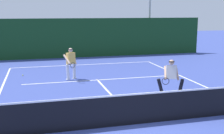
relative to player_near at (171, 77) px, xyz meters
name	(u,v)px	position (x,y,z in m)	size (l,w,h in m)	color
ground_plane	(138,124)	(-2.27, -2.36, -0.89)	(80.00, 80.00, 0.00)	#394A98
court_line_baseline_far	(83,65)	(-2.27, 8.49, -0.88)	(9.41, 0.10, 0.01)	white
court_line_service	(98,80)	(-2.27, 3.89, -0.88)	(7.67, 0.10, 0.01)	white
court_line_centre	(112,96)	(-2.27, 0.84, -0.88)	(0.10, 6.40, 0.01)	white
tennis_net	(138,108)	(-2.27, -2.36, -0.36)	(10.32, 0.09, 1.07)	#1E4723
player_near	(171,77)	(0.00, 0.00, 0.00)	(1.14, 0.86, 1.62)	black
player_far	(71,62)	(-3.59, 4.34, 0.04)	(0.74, 0.95, 1.68)	silver
tennis_ball	(23,75)	(-6.12, 5.97, -0.85)	(0.07, 0.07, 0.07)	#D1E033
back_fence_windscreen	(76,38)	(-2.27, 11.80, 0.63)	(21.00, 0.12, 3.04)	#143B1A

